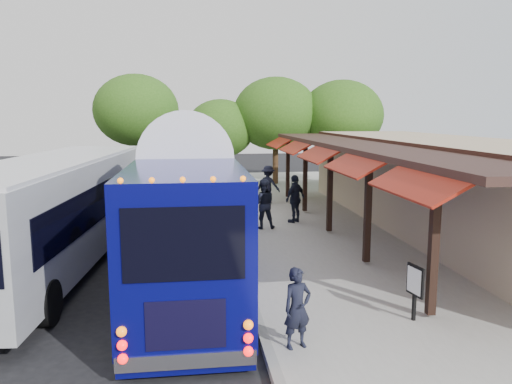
{
  "coord_description": "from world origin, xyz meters",
  "views": [
    {
      "loc": [
        -1.35,
        -13.75,
        4.52
      ],
      "look_at": [
        0.98,
        3.7,
        1.8
      ],
      "focal_mm": 35.0,
      "sensor_mm": 36.0,
      "label": 1
    }
  ],
  "objects_px": {
    "coach_bus": "(187,208)",
    "city_bus": "(56,208)",
    "ped_c": "(295,199)",
    "sign_board": "(415,283)",
    "ped_a": "(297,308)",
    "ped_b": "(263,204)",
    "ped_d": "(268,185)"
  },
  "relations": [
    {
      "from": "coach_bus",
      "to": "city_bus",
      "type": "xyz_separation_m",
      "value": [
        -3.84,
        1.41,
        -0.17
      ]
    },
    {
      "from": "coach_bus",
      "to": "ped_c",
      "type": "xyz_separation_m",
      "value": [
        4.35,
        6.03,
        -0.85
      ]
    },
    {
      "from": "ped_c",
      "to": "sign_board",
      "type": "distance_m",
      "value": 10.1
    },
    {
      "from": "ped_a",
      "to": "ped_b",
      "type": "height_order",
      "value": "ped_b"
    },
    {
      "from": "ped_d",
      "to": "sign_board",
      "type": "distance_m",
      "value": 14.68
    },
    {
      "from": "ped_b",
      "to": "sign_board",
      "type": "height_order",
      "value": "ped_b"
    },
    {
      "from": "coach_bus",
      "to": "ped_d",
      "type": "xyz_separation_m",
      "value": [
        3.95,
        10.6,
        -0.89
      ]
    },
    {
      "from": "ped_d",
      "to": "ped_b",
      "type": "bearing_deg",
      "value": 113.73
    },
    {
      "from": "coach_bus",
      "to": "sign_board",
      "type": "distance_m",
      "value": 6.37
    },
    {
      "from": "ped_a",
      "to": "ped_d",
      "type": "distance_m",
      "value": 15.67
    },
    {
      "from": "ped_a",
      "to": "ped_b",
      "type": "relative_size",
      "value": 0.8
    },
    {
      "from": "ped_b",
      "to": "ped_d",
      "type": "distance_m",
      "value": 5.6
    },
    {
      "from": "ped_b",
      "to": "ped_a",
      "type": "bearing_deg",
      "value": 87.9
    },
    {
      "from": "ped_d",
      "to": "sign_board",
      "type": "relative_size",
      "value": 1.55
    },
    {
      "from": "ped_b",
      "to": "ped_d",
      "type": "height_order",
      "value": "ped_b"
    },
    {
      "from": "city_bus",
      "to": "ped_c",
      "type": "height_order",
      "value": "city_bus"
    },
    {
      "from": "ped_c",
      "to": "sign_board",
      "type": "xyz_separation_m",
      "value": [
        0.45,
        -10.08,
        -0.16
      ]
    },
    {
      "from": "ped_a",
      "to": "sign_board",
      "type": "height_order",
      "value": "ped_a"
    },
    {
      "from": "city_bus",
      "to": "ped_a",
      "type": "distance_m",
      "value": 8.72
    },
    {
      "from": "ped_b",
      "to": "sign_board",
      "type": "xyz_separation_m",
      "value": [
        1.92,
        -9.16,
        -0.14
      ]
    },
    {
      "from": "city_bus",
      "to": "ped_b",
      "type": "relative_size",
      "value": 6.38
    },
    {
      "from": "ped_a",
      "to": "ped_c",
      "type": "xyz_separation_m",
      "value": [
        2.3,
        10.99,
        0.21
      ]
    },
    {
      "from": "coach_bus",
      "to": "ped_d",
      "type": "height_order",
      "value": "coach_bus"
    },
    {
      "from": "ped_a",
      "to": "coach_bus",
      "type": "bearing_deg",
      "value": 95.45
    },
    {
      "from": "ped_b",
      "to": "city_bus",
      "type": "bearing_deg",
      "value": 31.44
    },
    {
      "from": "sign_board",
      "to": "coach_bus",
      "type": "bearing_deg",
      "value": 129.56
    },
    {
      "from": "ped_a",
      "to": "ped_c",
      "type": "distance_m",
      "value": 11.23
    },
    {
      "from": "coach_bus",
      "to": "ped_b",
      "type": "distance_m",
      "value": 5.93
    },
    {
      "from": "coach_bus",
      "to": "ped_d",
      "type": "relative_size",
      "value": 6.15
    },
    {
      "from": "coach_bus",
      "to": "city_bus",
      "type": "distance_m",
      "value": 4.1
    },
    {
      "from": "coach_bus",
      "to": "ped_a",
      "type": "height_order",
      "value": "coach_bus"
    },
    {
      "from": "coach_bus",
      "to": "ped_b",
      "type": "xyz_separation_m",
      "value": [
        2.88,
        5.11,
        -0.86
      ]
    }
  ]
}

